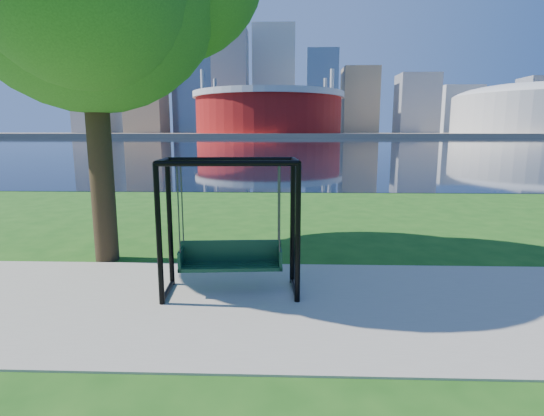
{
  "coord_description": "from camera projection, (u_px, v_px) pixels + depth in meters",
  "views": [
    {
      "loc": [
        0.32,
        -6.79,
        2.68
      ],
      "look_at": [
        0.08,
        0.0,
        1.46
      ],
      "focal_mm": 28.0,
      "sensor_mm": 36.0,
      "label": 1
    }
  ],
  "objects": [
    {
      "name": "skyline",
      "position": [
        281.0,
        87.0,
        315.14
      ],
      "size": [
        392.0,
        66.0,
        96.5
      ],
      "color": "gray",
      "rests_on": "far_bank"
    },
    {
      "name": "stadium",
      "position": [
        269.0,
        111.0,
        236.15
      ],
      "size": [
        83.0,
        83.0,
        32.0
      ],
      "color": "maroon",
      "rests_on": "far_bank"
    },
    {
      "name": "path",
      "position": [
        266.0,
        304.0,
        6.67
      ],
      "size": [
        120.0,
        4.0,
        0.03
      ],
      "primitive_type": "cube",
      "color": "#9E937F",
      "rests_on": "ground"
    },
    {
      "name": "river",
      "position": [
        286.0,
        143.0,
        107.5
      ],
      "size": [
        900.0,
        180.0,
        0.02
      ],
      "primitive_type": "cube",
      "color": "black",
      "rests_on": "ground"
    },
    {
      "name": "arena",
      "position": [
        534.0,
        107.0,
        230.91
      ],
      "size": [
        84.0,
        84.0,
        26.56
      ],
      "color": "beige",
      "rests_on": "far_bank"
    },
    {
      "name": "ground",
      "position": [
        267.0,
        293.0,
        7.16
      ],
      "size": [
        900.0,
        900.0,
        0.0
      ],
      "primitive_type": "plane",
      "color": "#1E5114",
      "rests_on": "ground"
    },
    {
      "name": "far_bank",
      "position": [
        286.0,
        134.0,
        307.99
      ],
      "size": [
        900.0,
        228.0,
        2.0
      ],
      "primitive_type": "cube",
      "color": "#937F60",
      "rests_on": "ground"
    },
    {
      "name": "swing",
      "position": [
        230.0,
        230.0,
        6.95
      ],
      "size": [
        2.28,
        1.13,
        2.26
      ],
      "rotation": [
        0.0,
        0.0,
        0.08
      ],
      "color": "black",
      "rests_on": "ground"
    }
  ]
}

